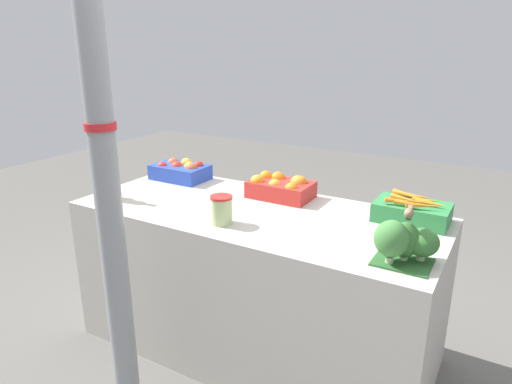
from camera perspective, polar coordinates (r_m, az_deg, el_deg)
The scene contains 11 objects.
ground_plane at distance 2.77m, azimuth 0.00°, elevation -18.55°, with size 10.00×10.00×0.00m, color #605E59.
market_table at distance 2.54m, azimuth 0.00°, elevation -11.06°, with size 1.90×0.82×0.83m, color #B7B2A8.
support_pole at distance 1.87m, azimuth -18.55°, elevation 4.45°, with size 0.12×0.12×2.47m.
apple_crate at distance 2.94m, azimuth -9.38°, elevation 2.68°, with size 0.35×0.22×0.13m.
orange_crate at distance 2.55m, azimuth 3.08°, elevation 0.63°, with size 0.35×0.22×0.13m.
carrot_crate at distance 2.33m, azimuth 18.97°, elevation -2.22°, with size 0.35×0.22×0.13m.
broccoli_pile at distance 1.87m, azimuth 18.09°, elevation -5.88°, with size 0.23×0.22×0.18m.
juice_bottle_cloudy at distance 2.70m, azimuth -19.06°, elevation 1.78°, with size 0.07×0.07×0.27m.
juice_bottle_golden at distance 2.62m, azimuth -17.35°, elevation 1.25°, with size 0.06×0.06×0.25m.
pickle_jar at distance 2.18m, azimuth -4.33°, elevation -2.23°, with size 0.11×0.11×0.14m.
sparrow_bird at distance 1.83m, azimuth 18.57°, elevation -2.52°, with size 0.05×0.14×0.05m.
Camera 1 is at (1.12, -1.92, 1.65)m, focal length 32.00 mm.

